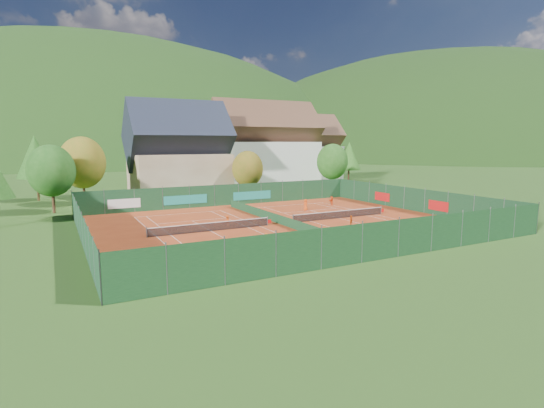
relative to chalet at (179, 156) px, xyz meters
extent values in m
plane|color=#284E18|center=(3.00, -30.00, -6.64)|extent=(600.00, 600.00, 0.00)
cube|color=#A53918|center=(3.00, -30.00, -6.62)|extent=(40.00, 32.00, 0.01)
cube|color=white|center=(-5.00, -18.12, -6.61)|extent=(10.97, 0.06, 0.00)
cube|color=white|center=(-5.00, -41.88, -6.61)|extent=(10.97, 0.06, 0.00)
cube|color=white|center=(-10.48, -30.00, -6.61)|extent=(0.06, 23.77, 0.00)
cube|color=white|center=(0.49, -30.00, -6.61)|extent=(0.06, 23.77, 0.00)
cube|color=white|center=(-9.12, -30.00, -6.61)|extent=(0.06, 23.77, 0.00)
cube|color=white|center=(-0.88, -30.00, -6.61)|extent=(0.06, 23.77, 0.00)
cube|color=white|center=(-5.00, -23.60, -6.61)|extent=(8.23, 0.06, 0.00)
cube|color=white|center=(-5.00, -36.40, -6.61)|extent=(8.23, 0.06, 0.00)
cube|color=white|center=(-5.00, -30.00, -6.61)|extent=(0.06, 12.80, 0.00)
cube|color=white|center=(11.00, -18.12, -6.61)|extent=(10.97, 0.06, 0.00)
cube|color=white|center=(11.00, -41.88, -6.61)|extent=(10.97, 0.06, 0.00)
cube|color=white|center=(5.51, -30.00, -6.61)|extent=(0.06, 23.77, 0.00)
cube|color=white|center=(16.48, -30.00, -6.61)|extent=(0.06, 23.77, 0.00)
cube|color=white|center=(6.88, -30.00, -6.61)|extent=(0.06, 23.77, 0.00)
cube|color=white|center=(15.12, -30.00, -6.61)|extent=(0.06, 23.77, 0.00)
cube|color=white|center=(11.00, -23.60, -6.61)|extent=(8.23, 0.06, 0.00)
cube|color=white|center=(11.00, -36.40, -6.61)|extent=(8.23, 0.06, 0.00)
cube|color=white|center=(11.00, -30.00, -6.61)|extent=(0.06, 12.80, 0.00)
cylinder|color=#59595B|center=(-11.40, -30.00, -6.11)|extent=(0.10, 0.10, 1.02)
cylinder|color=#59595B|center=(1.40, -30.00, -6.11)|extent=(0.10, 0.10, 1.02)
cube|color=black|center=(-5.00, -30.00, -6.16)|extent=(12.80, 0.02, 0.86)
cube|color=white|center=(-5.00, -30.00, -5.73)|extent=(12.80, 0.04, 0.06)
cube|color=red|center=(1.65, -30.00, -6.17)|extent=(0.40, 0.04, 0.40)
cylinder|color=#59595B|center=(4.60, -30.00, -6.11)|extent=(0.10, 0.10, 1.02)
cylinder|color=#59595B|center=(17.40, -30.00, -6.11)|extent=(0.10, 0.10, 1.02)
cube|color=black|center=(11.00, -30.00, -6.16)|extent=(12.80, 0.02, 0.86)
cube|color=white|center=(11.00, -30.00, -5.73)|extent=(12.80, 0.04, 0.06)
cube|color=red|center=(17.65, -30.00, -6.17)|extent=(0.40, 0.04, 0.40)
cube|color=#153B20|center=(3.00, -30.00, -6.12)|extent=(0.03, 28.80, 1.00)
cube|color=#153B1F|center=(3.00, -14.00, -5.12)|extent=(40.00, 0.04, 3.00)
cube|color=teal|center=(-3.00, -14.06, -5.42)|extent=(6.00, 0.03, 1.20)
cube|color=teal|center=(7.00, -14.06, -5.42)|extent=(6.00, 0.03, 1.20)
cube|color=silver|center=(-11.00, -14.06, -5.42)|extent=(4.00, 0.03, 1.20)
cube|color=#133519|center=(3.00, -46.00, -5.12)|extent=(40.00, 0.04, 3.00)
cube|color=#153C23|center=(-17.00, -30.00, -5.12)|extent=(0.04, 32.00, 3.00)
cube|color=#13351C|center=(23.00, -30.00, -5.12)|extent=(0.04, 32.00, 3.00)
cube|color=#B21414|center=(22.94, -34.00, -5.42)|extent=(0.03, 3.00, 1.20)
cube|color=#B21414|center=(22.94, -24.00, -5.42)|extent=(0.03, 3.00, 1.20)
cube|color=#CCB290|center=(0.00, 0.00, -3.12)|extent=(15.00, 12.00, 7.00)
cube|color=#1E2333|center=(0.00, 0.00, 3.38)|extent=(16.20, 12.00, 12.00)
cube|color=silver|center=(19.00, 6.00, -2.12)|extent=(20.00, 11.00, 9.00)
cube|color=brown|center=(19.00, 6.00, 5.13)|extent=(21.60, 11.00, 11.00)
cube|color=silver|center=(33.00, 14.00, -2.62)|extent=(16.00, 10.00, 8.00)
cube|color=brown|center=(33.00, 14.00, 3.88)|extent=(17.28, 10.00, 10.00)
cylinder|color=#4C2E1B|center=(-19.00, -10.00, -5.22)|extent=(0.36, 0.36, 2.80)
ellipsoid|color=#1F5518|center=(-19.00, -10.00, -1.22)|extent=(5.72, 5.72, 6.58)
cylinder|color=#432918|center=(-15.00, -4.00, -5.05)|extent=(0.36, 0.36, 3.15)
ellipsoid|color=olive|center=(-15.00, -4.00, -0.55)|extent=(6.44, 6.44, 7.40)
cylinder|color=#4E371C|center=(-21.00, 4.00, -4.87)|extent=(0.36, 0.36, 3.50)
cone|color=#215919|center=(-21.00, 4.00, 0.13)|extent=(5.60, 5.60, 6.50)
cylinder|color=#4B2E1A|center=(9.00, -8.00, -5.40)|extent=(0.36, 0.36, 2.45)
ellipsoid|color=brown|center=(9.00, -8.00, -1.90)|extent=(5.01, 5.01, 5.76)
cylinder|color=#462F19|center=(27.00, -6.00, -5.22)|extent=(0.36, 0.36, 2.80)
ellipsoid|color=#245A19|center=(27.00, -6.00, -1.22)|extent=(5.72, 5.72, 6.58)
cylinder|color=#482A19|center=(37.00, 2.00, -5.05)|extent=(0.36, 0.36, 3.15)
cone|color=#275F1B|center=(37.00, 2.00, -0.55)|extent=(5.04, 5.04, 5.85)
cylinder|color=#432A18|center=(29.00, 10.00, -4.87)|extent=(0.36, 0.36, 3.50)
ellipsoid|color=olive|center=(29.00, 10.00, 0.13)|extent=(7.15, 7.15, 8.22)
ellipsoid|color=black|center=(13.00, 270.00, -48.97)|extent=(440.00, 440.00, 242.00)
ellipsoid|color=black|center=(243.00, 160.00, -45.19)|extent=(380.00, 380.00, 220.40)
cylinder|color=slate|center=(16.60, -42.53, -6.22)|extent=(0.02, 0.02, 0.80)
cylinder|color=slate|center=(16.90, -42.53, -6.22)|extent=(0.02, 0.02, 0.80)
cylinder|color=slate|center=(16.60, -42.23, -6.22)|extent=(0.02, 0.02, 0.80)
cylinder|color=slate|center=(16.90, -42.23, -6.22)|extent=(0.02, 0.02, 0.80)
cube|color=slate|center=(16.75, -42.38, -6.07)|extent=(0.34, 0.34, 0.30)
ellipsoid|color=#CCD833|center=(16.75, -42.38, -6.04)|extent=(0.28, 0.28, 0.16)
sphere|color=#CCD833|center=(-8.98, -38.91, -6.59)|extent=(0.07, 0.07, 0.07)
sphere|color=#CCD833|center=(5.01, -40.27, -6.59)|extent=(0.07, 0.07, 0.07)
sphere|color=#CCD833|center=(2.96, -26.04, -6.59)|extent=(0.07, 0.07, 0.07)
sphere|color=#CCD833|center=(1.90, -21.91, -6.59)|extent=(0.07, 0.07, 0.07)
sphere|color=#CCD833|center=(11.73, -34.61, -6.59)|extent=(0.07, 0.07, 0.07)
imported|color=#CE4312|center=(-6.98, -40.18, -5.96)|extent=(0.54, 0.41, 1.34)
imported|color=orange|center=(-2.98, -38.42, -6.02)|extent=(0.74, 0.73, 1.21)
imported|color=#E65114|center=(-2.60, -28.37, -6.03)|extent=(0.83, 0.55, 1.20)
imported|color=#D25412|center=(8.88, -34.86, -5.98)|extent=(0.75, 0.76, 1.28)
imported|color=#EF5215|center=(10.54, -23.15, -5.86)|extent=(0.87, 0.74, 1.52)
imported|color=#E74714|center=(16.33, -20.88, -5.98)|extent=(1.25, 0.86, 1.30)
camera|label=1|loc=(-19.00, -70.20, 2.33)|focal=28.00mm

